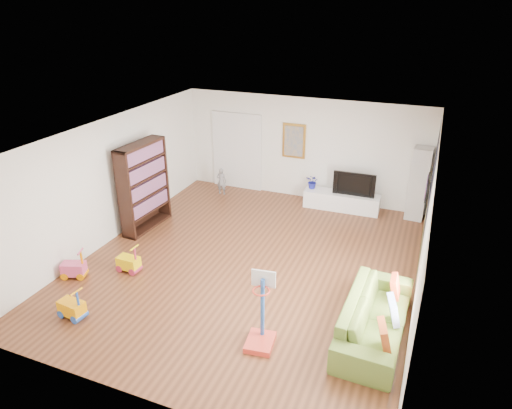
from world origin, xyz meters
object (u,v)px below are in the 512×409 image
at_px(media_console, 341,201).
at_px(sofa, 375,317).
at_px(bookshelf, 144,186).
at_px(basketball_hoop, 260,312).

bearing_deg(media_console, sofa, -73.17).
relative_size(bookshelf, sofa, 0.88).
height_order(sofa, basketball_hoop, basketball_hoop).
relative_size(media_console, basketball_hoop, 1.52).
distance_m(media_console, basketball_hoop, 5.51).
height_order(media_console, bookshelf, bookshelf).
bearing_deg(bookshelf, media_console, 36.73).
xyz_separation_m(media_console, bookshelf, (-4.06, -2.69, 0.81)).
relative_size(media_console, bookshelf, 0.93).
relative_size(sofa, basketball_hoop, 1.86).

